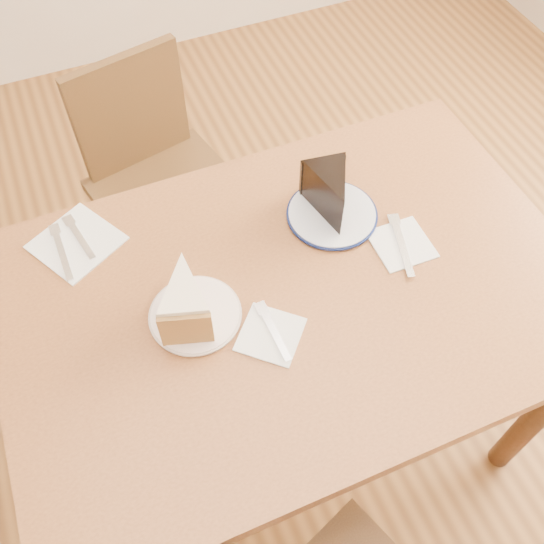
{
  "coord_description": "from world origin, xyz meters",
  "views": [
    {
      "loc": [
        -0.31,
        -0.62,
        1.79
      ],
      "look_at": [
        -0.04,
        0.02,
        0.8
      ],
      "focal_mm": 40.0,
      "sensor_mm": 36.0,
      "label": 1
    }
  ],
  "objects_px": {
    "plate_cream": "(195,315)",
    "chocolate_cake": "(332,198)",
    "chair_far": "(161,181)",
    "plate_navy": "(332,214)",
    "carrot_cake": "(186,298)",
    "table": "(292,314)"
  },
  "relations": [
    {
      "from": "plate_cream",
      "to": "chocolate_cake",
      "type": "bearing_deg",
      "value": 20.29
    },
    {
      "from": "chocolate_cake",
      "to": "chair_far",
      "type": "bearing_deg",
      "value": -54.78
    },
    {
      "from": "plate_navy",
      "to": "carrot_cake",
      "type": "xyz_separation_m",
      "value": [
        -0.38,
        -0.12,
        0.05
      ]
    },
    {
      "from": "chair_far",
      "to": "plate_navy",
      "type": "height_order",
      "value": "chair_far"
    },
    {
      "from": "plate_navy",
      "to": "plate_cream",
      "type": "bearing_deg",
      "value": -160.33
    },
    {
      "from": "plate_cream",
      "to": "plate_navy",
      "type": "relative_size",
      "value": 0.91
    },
    {
      "from": "table",
      "to": "chair_far",
      "type": "height_order",
      "value": "chair_far"
    },
    {
      "from": "carrot_cake",
      "to": "plate_cream",
      "type": "bearing_deg",
      "value": -38.42
    },
    {
      "from": "chair_far",
      "to": "plate_cream",
      "type": "relative_size",
      "value": 4.58
    },
    {
      "from": "chair_far",
      "to": "carrot_cake",
      "type": "bearing_deg",
      "value": 68.92
    },
    {
      "from": "table",
      "to": "chocolate_cake",
      "type": "height_order",
      "value": "chocolate_cake"
    },
    {
      "from": "plate_cream",
      "to": "table",
      "type": "bearing_deg",
      "value": -4.33
    },
    {
      "from": "plate_navy",
      "to": "carrot_cake",
      "type": "height_order",
      "value": "carrot_cake"
    },
    {
      "from": "plate_navy",
      "to": "chair_far",
      "type": "bearing_deg",
      "value": 117.37
    },
    {
      "from": "chair_far",
      "to": "plate_navy",
      "type": "distance_m",
      "value": 0.68
    },
    {
      "from": "plate_cream",
      "to": "plate_navy",
      "type": "height_order",
      "value": "same"
    },
    {
      "from": "table",
      "to": "plate_navy",
      "type": "distance_m",
      "value": 0.24
    },
    {
      "from": "table",
      "to": "plate_cream",
      "type": "distance_m",
      "value": 0.23
    },
    {
      "from": "plate_cream",
      "to": "chocolate_cake",
      "type": "xyz_separation_m",
      "value": [
        0.36,
        0.13,
        0.05
      ]
    },
    {
      "from": "carrot_cake",
      "to": "chocolate_cake",
      "type": "distance_m",
      "value": 0.39
    },
    {
      "from": "carrot_cake",
      "to": "chair_far",
      "type": "bearing_deg",
      "value": 98.87
    },
    {
      "from": "table",
      "to": "carrot_cake",
      "type": "relative_size",
      "value": 8.94
    }
  ]
}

